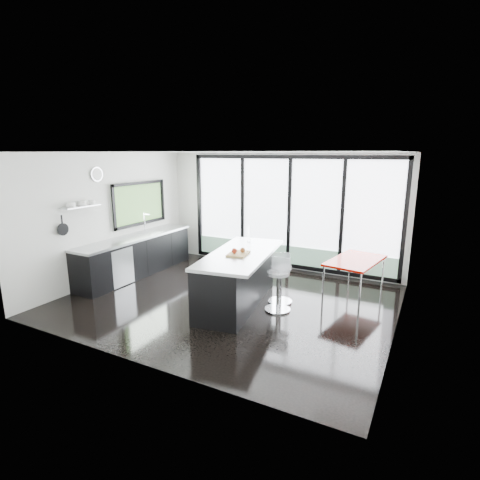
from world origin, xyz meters
The scene contains 11 objects.
floor centered at (0.00, 0.00, 0.00)m, with size 6.00×5.00×0.00m, color black.
ceiling centered at (0.00, 0.00, 2.80)m, with size 6.00×5.00×0.00m, color white.
wall_back centered at (0.27, 2.47, 1.27)m, with size 6.00×0.09×2.80m.
wall_front centered at (0.00, -2.50, 1.40)m, with size 6.00×0.00×2.80m, color silver.
wall_left centered at (-2.97, 0.27, 1.56)m, with size 0.26×5.00×2.80m.
wall_right centered at (3.00, 0.00, 1.40)m, with size 0.00×5.00×2.80m, color silver.
counter_cabinets centered at (-2.67, 0.40, 0.46)m, with size 0.69×3.24×1.36m.
island centered at (0.21, -0.04, 0.51)m, with size 1.41×2.60×1.31m.
bar_stool_near centered at (1.02, 0.01, 0.37)m, with size 0.46×0.46×0.74m, color silver.
bar_stool_far centered at (0.92, 0.39, 0.36)m, with size 0.46×0.46×0.73m, color silver.
red_table centered at (2.09, 1.37, 0.38)m, with size 0.81×1.41×0.76m, color #940700.
Camera 1 is at (3.36, -5.90, 2.78)m, focal length 28.00 mm.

